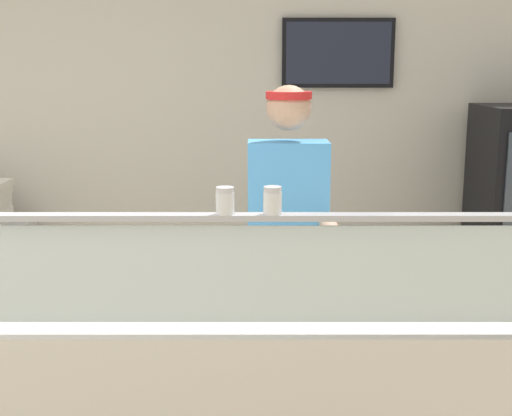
# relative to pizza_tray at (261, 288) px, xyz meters

# --- Properties ---
(shop_rear_unit) EXTENTS (6.68, 0.13, 2.70)m
(shop_rear_unit) POSITION_rel_pizza_tray_xyz_m (-0.05, 1.95, 0.39)
(shop_rear_unit) COLOR beige
(shop_rear_unit) RESTS_ON ground
(serving_counter) EXTENTS (2.28, 0.78, 0.95)m
(serving_counter) POSITION_rel_pizza_tray_xyz_m (-0.06, -0.10, -0.49)
(serving_counter) COLOR silver
(serving_counter) RESTS_ON ground
(sneeze_guard) EXTENTS (2.10, 0.06, 0.42)m
(sneeze_guard) POSITION_rel_pizza_tray_xyz_m (-0.06, -0.43, 0.25)
(sneeze_guard) COLOR #B2B5BC
(sneeze_guard) RESTS_ON serving_counter
(pizza_tray) EXTENTS (0.44, 0.44, 0.04)m
(pizza_tray) POSITION_rel_pizza_tray_xyz_m (0.00, 0.00, 0.00)
(pizza_tray) COLOR #9EA0A8
(pizza_tray) RESTS_ON serving_counter
(pizza_server) EXTENTS (0.14, 0.29, 0.01)m
(pizza_server) POSITION_rel_pizza_tray_xyz_m (-0.04, -0.02, 0.02)
(pizza_server) COLOR #ADAFB7
(pizza_server) RESTS_ON pizza_tray
(parmesan_shaker) EXTENTS (0.06, 0.06, 0.09)m
(parmesan_shaker) POSITION_rel_pizza_tray_xyz_m (-0.13, -0.43, 0.44)
(parmesan_shaker) COLOR white
(parmesan_shaker) RESTS_ON sneeze_guard
(pepper_flake_shaker) EXTENTS (0.06, 0.06, 0.09)m
(pepper_flake_shaker) POSITION_rel_pizza_tray_xyz_m (0.02, -0.43, 0.44)
(pepper_flake_shaker) COLOR white
(pepper_flake_shaker) RESTS_ON sneeze_guard
(worker_figure) EXTENTS (0.41, 0.50, 1.76)m
(worker_figure) POSITION_rel_pizza_tray_xyz_m (0.12, 0.57, 0.04)
(worker_figure) COLOR #23232D
(worker_figure) RESTS_ON ground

